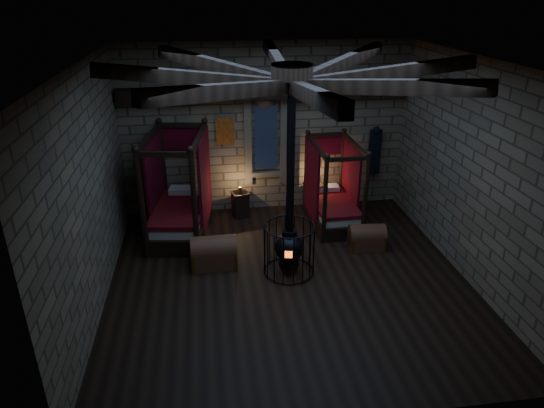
{
  "coord_description": "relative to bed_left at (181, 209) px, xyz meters",
  "views": [
    {
      "loc": [
        -1.48,
        -8.05,
        5.36
      ],
      "look_at": [
        -0.25,
        0.6,
        1.39
      ],
      "focal_mm": 32.0,
      "sensor_mm": 36.0,
      "label": 1
    }
  ],
  "objects": [
    {
      "name": "bed_right",
      "position": [
        3.64,
        0.03,
        -0.09
      ],
      "size": [
        1.05,
        1.96,
        2.02
      ],
      "rotation": [
        0.0,
        0.0,
        0.01
      ],
      "color": "black",
      "rests_on": "ground"
    },
    {
      "name": "trunk_left",
      "position": [
        0.71,
        -1.63,
        -0.29
      ],
      "size": [
        0.93,
        0.59,
        0.68
      ],
      "rotation": [
        0.0,
        0.0,
        0.0
      ],
      "color": "brown",
      "rests_on": "ground"
    },
    {
      "name": "stove",
      "position": [
        2.2,
        -2.1,
        0.04
      ],
      "size": [
        1.03,
        1.03,
        4.05
      ],
      "rotation": [
        0.0,
        0.0,
        -0.21
      ],
      "color": "black",
      "rests_on": "ground"
    },
    {
      "name": "nightstand_right",
      "position": [
        3.34,
        0.72,
        -0.21
      ],
      "size": [
        0.53,
        0.51,
        0.81
      ],
      "rotation": [
        0.0,
        0.0,
        0.16
      ],
      "color": "black",
      "rests_on": "ground"
    },
    {
      "name": "room",
      "position": [
        2.15,
        -2.28,
        3.16
      ],
      "size": [
        7.02,
        7.02,
        4.29
      ],
      "color": "black",
      "rests_on": "ground"
    },
    {
      "name": "trunk_right",
      "position": [
        4.08,
        -1.35,
        -0.33
      ],
      "size": [
        0.82,
        0.56,
        0.57
      ],
      "rotation": [
        0.0,
        0.0,
        -0.09
      ],
      "color": "brown",
      "rests_on": "ground"
    },
    {
      "name": "nightstand_left",
      "position": [
        1.45,
        0.65,
        -0.25
      ],
      "size": [
        0.49,
        0.47,
        0.8
      ],
      "rotation": [
        0.0,
        0.0,
        0.23
      ],
      "color": "black",
      "rests_on": "ground"
    },
    {
      "name": "bed_left",
      "position": [
        0.0,
        0.0,
        0.0
      ],
      "size": [
        1.51,
        2.42,
        2.38
      ],
      "rotation": [
        0.0,
        0.0,
        -0.14
      ],
      "color": "black",
      "rests_on": "ground"
    }
  ]
}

